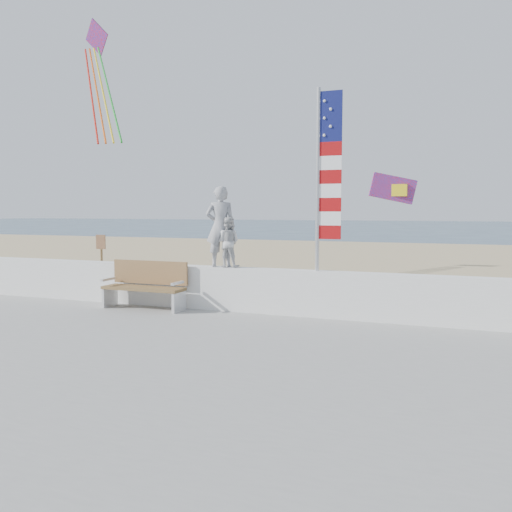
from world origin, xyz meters
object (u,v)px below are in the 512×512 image
(child, at_px, (228,242))
(bench, at_px, (146,285))
(adult, at_px, (221,227))
(flag, at_px, (324,172))

(child, relative_size, bench, 0.58)
(child, height_order, bench, child)
(adult, distance_m, flag, 2.44)
(child, bearing_deg, adult, -5.33)
(adult, height_order, flag, flag)
(bench, bearing_deg, adult, 16.40)
(adult, distance_m, bench, 2.03)
(adult, height_order, child, adult)
(adult, distance_m, child, 0.36)
(child, xyz_separation_m, flag, (2.03, -0.00, 1.39))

